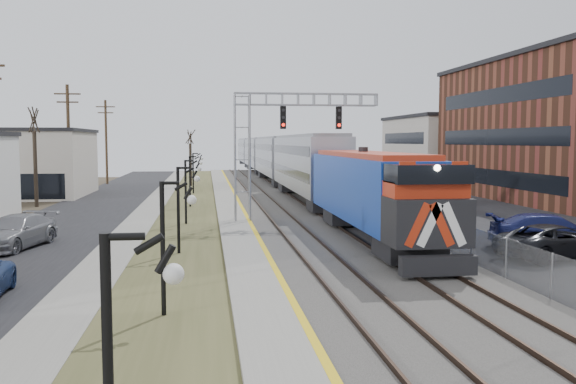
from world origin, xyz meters
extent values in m
cube|color=black|center=(-11.50, 35.00, 0.02)|extent=(7.00, 120.00, 0.04)
cube|color=gray|center=(-7.00, 35.00, 0.04)|extent=(2.00, 120.00, 0.08)
cube|color=#464927|center=(-4.00, 35.00, 0.03)|extent=(4.00, 120.00, 0.06)
cube|color=gray|center=(-1.00, 35.00, 0.12)|extent=(2.00, 120.00, 0.24)
cube|color=#595651|center=(4.00, 35.00, 0.10)|extent=(8.00, 120.00, 0.20)
cube|color=black|center=(16.00, 35.00, 0.02)|extent=(16.00, 120.00, 0.04)
cube|color=gold|center=(-0.12, 35.00, 0.24)|extent=(0.24, 120.00, 0.01)
cube|color=#2D2119|center=(1.25, 35.00, 0.28)|extent=(0.08, 120.00, 0.15)
cube|color=#2D2119|center=(2.75, 35.00, 0.28)|extent=(0.08, 120.00, 0.15)
cube|color=#2D2119|center=(4.75, 35.00, 0.28)|extent=(0.08, 120.00, 0.15)
cube|color=#2D2119|center=(6.25, 35.00, 0.28)|extent=(0.08, 120.00, 0.15)
cube|color=#143AA4|center=(5.50, 19.49, 2.47)|extent=(3.00, 17.00, 4.25)
cube|color=black|center=(5.50, 10.79, 0.70)|extent=(2.80, 0.50, 0.70)
cube|color=#9B9DA5|center=(5.50, 39.79, 3.01)|extent=(3.00, 22.00, 5.33)
cube|color=#9B9DA5|center=(5.50, 62.59, 3.01)|extent=(3.00, 22.00, 5.33)
cube|color=#9B9DA5|center=(5.50, 85.39, 3.01)|extent=(3.00, 22.00, 5.33)
cube|color=#9B9DA5|center=(5.50, 108.19, 3.01)|extent=(3.00, 22.00, 5.33)
cube|color=gray|center=(-0.50, 28.00, 4.00)|extent=(1.00, 1.00, 8.00)
cube|color=gray|center=(3.50, 28.00, 7.75)|extent=(9.00, 0.80, 0.80)
cube|color=black|center=(2.00, 27.55, 6.60)|extent=(0.35, 0.25, 1.40)
cube|color=black|center=(5.50, 27.55, 6.60)|extent=(0.35, 0.25, 1.40)
cylinder|color=black|center=(-4.00, 8.00, 2.00)|extent=(0.14, 0.14, 4.00)
cylinder|color=black|center=(-4.00, 18.00, 2.00)|extent=(0.14, 0.14, 4.00)
cylinder|color=black|center=(-4.00, 28.00, 2.00)|extent=(0.14, 0.14, 4.00)
cylinder|color=black|center=(-4.00, 38.00, 2.00)|extent=(0.14, 0.14, 4.00)
cylinder|color=black|center=(-4.00, 50.00, 2.00)|extent=(0.14, 0.14, 4.00)
cylinder|color=#4C3823|center=(-14.50, 45.00, 5.00)|extent=(0.28, 0.28, 10.00)
cylinder|color=#4C3823|center=(-14.50, 65.00, 5.00)|extent=(0.28, 0.28, 10.00)
cube|color=gray|center=(8.20, 35.00, 0.80)|extent=(0.04, 120.00, 1.60)
cube|color=#B9B0A2|center=(-21.00, 50.00, 3.00)|extent=(14.00, 12.00, 6.00)
cube|color=#B9B0A2|center=(30.00, 65.00, 4.00)|extent=(16.00, 18.00, 8.00)
cylinder|color=#382D23|center=(-16.00, 40.00, 2.97)|extent=(0.30, 0.30, 5.95)
cylinder|color=#382D23|center=(-4.50, 60.00, 2.45)|extent=(0.30, 0.30, 4.90)
imported|color=black|center=(12.37, 14.68, 0.75)|extent=(5.89, 3.98, 1.50)
imported|color=navy|center=(13.55, 17.00, 0.83)|extent=(6.03, 3.38, 1.65)
imported|color=gray|center=(10.72, 34.58, 0.65)|extent=(4.07, 2.64, 1.29)
imported|color=#0C3D1D|center=(12.88, 30.79, 0.71)|extent=(4.52, 3.08, 1.41)
imported|color=gray|center=(-11.85, 20.55, 0.78)|extent=(3.40, 5.77, 1.57)
camera|label=1|loc=(-2.71, -9.87, 5.16)|focal=38.00mm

